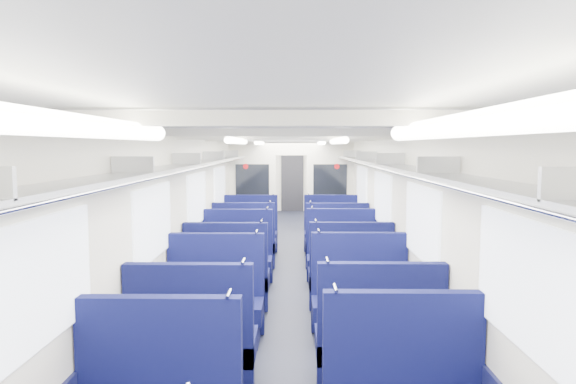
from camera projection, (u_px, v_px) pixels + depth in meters
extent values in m
cube|color=black|center=(290.00, 282.00, 8.16)|extent=(2.80, 18.00, 0.01)
cube|color=white|center=(290.00, 137.00, 7.95)|extent=(2.80, 18.00, 0.01)
cube|color=silver|center=(203.00, 210.00, 8.07)|extent=(0.02, 18.00, 2.35)
cube|color=#11143B|center=(205.00, 260.00, 8.15)|extent=(0.03, 17.90, 0.70)
cube|color=silver|center=(377.00, 210.00, 8.03)|extent=(0.02, 18.00, 2.35)
cube|color=#11143B|center=(375.00, 261.00, 8.11)|extent=(0.03, 17.90, 0.70)
cube|color=silver|center=(292.00, 177.00, 17.01)|extent=(2.80, 0.02, 2.35)
cube|color=#B2B5BA|center=(214.00, 161.00, 8.00)|extent=(0.34, 17.40, 0.04)
cylinder|color=silver|center=(225.00, 162.00, 8.00)|extent=(0.02, 17.40, 0.02)
cube|color=#B2B5BA|center=(133.00, 165.00, 4.01)|extent=(0.34, 0.03, 0.14)
cube|color=#B2B5BA|center=(187.00, 159.00, 6.00)|extent=(0.34, 0.03, 0.14)
cube|color=#B2B5BA|center=(214.00, 156.00, 7.99)|extent=(0.34, 0.03, 0.14)
cube|color=#B2B5BA|center=(230.00, 154.00, 9.98)|extent=(0.34, 0.03, 0.14)
cube|color=#B2B5BA|center=(241.00, 153.00, 11.97)|extent=(0.34, 0.03, 0.14)
cube|color=#B2B5BA|center=(248.00, 152.00, 13.96)|extent=(0.34, 0.03, 0.14)
cube|color=#B2B5BA|center=(254.00, 151.00, 15.96)|extent=(0.34, 0.03, 0.14)
cube|color=#B2B5BA|center=(366.00, 161.00, 7.96)|extent=(0.34, 17.40, 0.04)
cylinder|color=silver|center=(355.00, 162.00, 7.97)|extent=(0.02, 17.40, 0.02)
cube|color=#B2B5BA|center=(438.00, 165.00, 3.97)|extent=(0.34, 0.03, 0.14)
cube|color=#B2B5BA|center=(390.00, 159.00, 5.97)|extent=(0.34, 0.03, 0.14)
cube|color=#B2B5BA|center=(366.00, 156.00, 7.96)|extent=(0.34, 0.03, 0.14)
cube|color=#B2B5BA|center=(352.00, 154.00, 9.95)|extent=(0.34, 0.03, 0.14)
cube|color=#B2B5BA|center=(342.00, 153.00, 11.94)|extent=(0.34, 0.03, 0.14)
cube|color=#B2B5BA|center=(336.00, 152.00, 13.93)|extent=(0.34, 0.03, 0.14)
cube|color=#B2B5BA|center=(331.00, 151.00, 15.92)|extent=(0.34, 0.03, 0.14)
cube|color=white|center=(41.00, 283.00, 2.87)|extent=(0.02, 1.30, 0.75)
cube|color=white|center=(154.00, 222.00, 5.16)|extent=(0.02, 1.30, 0.75)
cube|color=white|center=(197.00, 199.00, 7.45)|extent=(0.02, 1.30, 0.75)
cube|color=white|center=(220.00, 186.00, 9.74)|extent=(0.02, 1.30, 0.75)
cube|color=white|center=(237.00, 178.00, 12.53)|extent=(0.02, 1.30, 0.75)
cube|color=white|center=(246.00, 173.00, 14.82)|extent=(0.02, 1.30, 0.75)
cube|color=white|center=(524.00, 284.00, 2.83)|extent=(0.02, 1.30, 0.75)
cube|color=white|center=(422.00, 223.00, 5.12)|extent=(0.02, 1.30, 0.75)
cube|color=white|center=(382.00, 199.00, 7.42)|extent=(0.02, 1.30, 0.75)
cube|color=white|center=(362.00, 187.00, 9.71)|extent=(0.02, 1.30, 0.75)
cube|color=white|center=(347.00, 178.00, 12.49)|extent=(0.02, 1.30, 0.75)
cube|color=white|center=(339.00, 173.00, 14.78)|extent=(0.02, 1.30, 0.75)
cube|color=silver|center=(275.00, 118.00, 1.98)|extent=(2.70, 0.06, 0.06)
cube|color=silver|center=(285.00, 132.00, 3.97)|extent=(2.70, 0.06, 0.06)
cube|color=silver|center=(288.00, 137.00, 5.96)|extent=(2.70, 0.06, 0.06)
cube|color=silver|center=(290.00, 139.00, 7.95)|extent=(2.70, 0.06, 0.06)
cube|color=silver|center=(291.00, 141.00, 9.94)|extent=(2.70, 0.06, 0.06)
cube|color=silver|center=(291.00, 142.00, 11.93)|extent=(2.70, 0.06, 0.06)
cube|color=silver|center=(292.00, 142.00, 13.92)|extent=(2.70, 0.06, 0.06)
cube|color=silver|center=(292.00, 143.00, 15.92)|extent=(2.70, 0.06, 0.06)
cylinder|color=white|center=(84.00, 126.00, 1.49)|extent=(0.07, 1.60, 0.07)
cylinder|color=white|center=(237.00, 141.00, 5.47)|extent=(0.07, 1.60, 0.07)
cylinder|color=white|center=(260.00, 143.00, 8.96)|extent=(0.07, 1.60, 0.07)
cylinder|color=white|center=(271.00, 144.00, 13.44)|extent=(0.07, 1.60, 0.07)
cylinder|color=white|center=(455.00, 126.00, 1.47)|extent=(0.07, 1.60, 0.07)
cylinder|color=white|center=(338.00, 141.00, 5.46)|extent=(0.07, 1.60, 0.07)
cylinder|color=white|center=(321.00, 143.00, 8.94)|extent=(0.07, 1.60, 0.07)
cylinder|color=white|center=(312.00, 144.00, 13.42)|extent=(0.07, 1.60, 0.07)
cube|color=black|center=(292.00, 182.00, 16.97)|extent=(0.75, 0.06, 2.00)
cube|color=silver|center=(253.00, 192.00, 11.34)|extent=(1.05, 0.08, 2.35)
cube|color=black|center=(252.00, 182.00, 11.27)|extent=(0.76, 0.02, 0.80)
cylinder|color=red|center=(246.00, 166.00, 11.23)|extent=(0.12, 0.01, 0.12)
cube|color=silver|center=(330.00, 192.00, 11.32)|extent=(1.05, 0.08, 2.35)
cube|color=black|center=(330.00, 182.00, 11.25)|extent=(0.76, 0.02, 0.80)
cylinder|color=red|center=(337.00, 166.00, 11.21)|extent=(0.12, 0.01, 0.12)
cube|color=silver|center=(291.00, 147.00, 11.24)|extent=(0.70, 0.08, 0.35)
cube|color=#0E1246|center=(160.00, 382.00, 3.38)|extent=(1.11, 0.11, 1.18)
cylinder|color=silver|center=(229.00, 294.00, 3.32)|extent=(0.02, 0.17, 0.02)
cube|color=#0E1246|center=(402.00, 374.00, 3.50)|extent=(1.11, 0.11, 1.18)
cylinder|color=silver|center=(335.00, 288.00, 3.45)|extent=(0.02, 0.17, 0.02)
cube|color=#0E1246|center=(195.00, 346.00, 4.57)|extent=(1.11, 0.58, 0.19)
cube|color=#0E103B|center=(196.00, 371.00, 4.60)|extent=(1.02, 0.47, 0.29)
cube|color=#0E1246|center=(189.00, 331.00, 4.32)|extent=(1.11, 0.11, 1.18)
cylinder|color=silver|center=(243.00, 261.00, 4.25)|extent=(0.02, 0.17, 0.02)
cube|color=#0E1246|center=(376.00, 345.00, 4.60)|extent=(1.11, 0.58, 0.19)
cube|color=#0E103B|center=(376.00, 369.00, 4.62)|extent=(1.02, 0.47, 0.29)
cube|color=#0E1246|center=(381.00, 330.00, 4.34)|extent=(1.11, 0.11, 1.18)
cylinder|color=silver|center=(327.00, 260.00, 4.30)|extent=(0.02, 0.17, 0.02)
cube|color=#0E1246|center=(213.00, 310.00, 5.59)|extent=(1.11, 0.58, 0.19)
cube|color=#0E103B|center=(214.00, 330.00, 5.61)|extent=(1.02, 0.47, 0.29)
cube|color=#0E1246|center=(216.00, 283.00, 5.81)|extent=(1.11, 0.11, 1.18)
cylinder|color=silver|center=(257.00, 232.00, 5.74)|extent=(0.02, 0.17, 0.02)
cube|color=#0E1246|center=(361.00, 308.00, 5.63)|extent=(1.11, 0.58, 0.19)
cube|color=#0E103B|center=(361.00, 329.00, 5.66)|extent=(1.02, 0.47, 0.29)
cube|color=#0E1246|center=(359.00, 282.00, 5.85)|extent=(1.11, 0.11, 1.18)
cylinder|color=silver|center=(319.00, 231.00, 5.80)|extent=(0.02, 0.17, 0.02)
cube|color=#0E1246|center=(228.00, 279.00, 6.86)|extent=(1.11, 0.58, 0.19)
cube|color=#0E103B|center=(229.00, 296.00, 6.88)|extent=(1.02, 0.47, 0.29)
cube|color=#0E1246|center=(226.00, 267.00, 6.60)|extent=(1.11, 0.11, 1.18)
cylinder|color=silver|center=(261.00, 221.00, 6.54)|extent=(0.02, 0.17, 0.02)
cube|color=#0E1246|center=(349.00, 279.00, 6.89)|extent=(1.11, 0.58, 0.19)
cube|color=#0E103B|center=(349.00, 296.00, 6.92)|extent=(1.02, 0.47, 0.29)
cube|color=#0E1246|center=(351.00, 266.00, 6.64)|extent=(1.11, 0.11, 1.18)
cylinder|color=silver|center=(316.00, 221.00, 6.59)|extent=(0.02, 0.17, 0.02)
cube|color=#0E1246|center=(236.00, 263.00, 7.79)|extent=(1.11, 0.58, 0.19)
cube|color=#0E103B|center=(237.00, 278.00, 7.81)|extent=(1.02, 0.47, 0.29)
cube|color=#0E1246|center=(238.00, 246.00, 8.01)|extent=(1.11, 0.11, 1.18)
cylinder|color=silver|center=(267.00, 208.00, 7.95)|extent=(0.02, 0.17, 0.02)
cube|color=#0E1246|center=(342.00, 262.00, 7.86)|extent=(1.11, 0.58, 0.19)
cube|color=#0E103B|center=(342.00, 277.00, 7.88)|extent=(1.02, 0.47, 0.29)
cube|color=#0E1246|center=(341.00, 245.00, 8.07)|extent=(1.11, 0.11, 1.18)
cylinder|color=silver|center=(312.00, 207.00, 8.02)|extent=(0.02, 0.17, 0.02)
cube|color=#0E1246|center=(245.00, 246.00, 9.18)|extent=(1.11, 0.58, 0.19)
cube|color=#0E103B|center=(245.00, 258.00, 9.20)|extent=(1.02, 0.47, 0.29)
cube|color=#0E1246|center=(244.00, 236.00, 8.92)|extent=(1.11, 0.11, 1.18)
cylinder|color=silver|center=(270.00, 202.00, 8.86)|extent=(0.02, 0.17, 0.02)
cube|color=#0E1246|center=(336.00, 246.00, 9.13)|extent=(1.11, 0.58, 0.19)
cube|color=#0E103B|center=(336.00, 259.00, 9.15)|extent=(1.02, 0.47, 0.29)
cube|color=#0E1246|center=(337.00, 236.00, 8.87)|extent=(1.11, 0.11, 1.18)
cylinder|color=silver|center=(311.00, 202.00, 8.82)|extent=(0.02, 0.17, 0.02)
cube|color=#0E1246|center=(250.00, 237.00, 10.10)|extent=(1.11, 0.58, 0.19)
cube|color=#0E103B|center=(250.00, 248.00, 10.13)|extent=(1.02, 0.47, 0.29)
cube|color=#0E1246|center=(251.00, 223.00, 10.32)|extent=(1.11, 0.11, 1.18)
cylinder|color=silver|center=(273.00, 194.00, 10.26)|extent=(0.02, 0.17, 0.02)
cube|color=#0E1246|center=(332.00, 236.00, 10.13)|extent=(1.11, 0.58, 0.19)
cube|color=#0E103B|center=(332.00, 248.00, 10.15)|extent=(1.02, 0.47, 0.29)
cube|color=#0E1246|center=(331.00, 223.00, 10.35)|extent=(1.11, 0.11, 1.18)
cylinder|color=silver|center=(308.00, 194.00, 10.30)|extent=(0.02, 0.17, 0.02)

